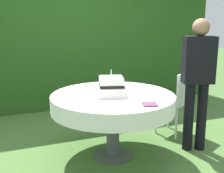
# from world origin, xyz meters

# --- Properties ---
(ground_plane) EXTENTS (20.00, 20.00, 0.00)m
(ground_plane) POSITION_xyz_m (0.00, 0.00, 0.00)
(ground_plane) COLOR #476B33
(foliage_hedge) EXTENTS (5.67, 0.57, 2.41)m
(foliage_hedge) POSITION_xyz_m (0.00, 2.30, 1.21)
(foliage_hedge) COLOR #234C19
(foliage_hedge) RESTS_ON ground_plane
(cake_table) EXTENTS (1.41, 1.41, 0.75)m
(cake_table) POSITION_xyz_m (0.00, 0.00, 0.65)
(cake_table) COLOR #4C4C51
(cake_table) RESTS_ON ground_plane
(wedding_cake) EXTENTS (0.40, 0.40, 0.30)m
(wedding_cake) POSITION_xyz_m (-0.03, -0.04, 0.85)
(wedding_cake) COLOR white
(wedding_cake) RESTS_ON cake_table
(serving_plate_near) EXTENTS (0.12, 0.12, 0.01)m
(serving_plate_near) POSITION_xyz_m (0.06, -0.34, 0.76)
(serving_plate_near) COLOR white
(serving_plate_near) RESTS_ON cake_table
(serving_plate_far) EXTENTS (0.13, 0.13, 0.01)m
(serving_plate_far) POSITION_xyz_m (-0.48, -0.20, 0.76)
(serving_plate_far) COLOR white
(serving_plate_far) RESTS_ON cake_table
(serving_plate_left) EXTENTS (0.13, 0.13, 0.01)m
(serving_plate_left) POSITION_xyz_m (-0.30, -0.50, 0.76)
(serving_plate_left) COLOR white
(serving_plate_left) RESTS_ON cake_table
(napkin_stack) EXTENTS (0.18, 0.18, 0.01)m
(napkin_stack) POSITION_xyz_m (0.19, -0.52, 0.76)
(napkin_stack) COLOR #603856
(napkin_stack) RESTS_ON cake_table
(garden_chair) EXTENTS (0.54, 0.54, 0.89)m
(garden_chair) POSITION_xyz_m (1.09, 0.29, 0.54)
(garden_chair) COLOR white
(garden_chair) RESTS_ON ground_plane
(standing_person) EXTENTS (0.41, 0.31, 1.60)m
(standing_person) POSITION_xyz_m (1.01, -0.20, 0.93)
(standing_person) COLOR black
(standing_person) RESTS_ON ground_plane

